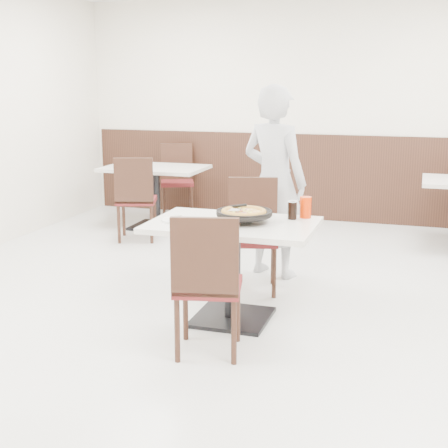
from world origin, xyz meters
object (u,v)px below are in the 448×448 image
(red_cup, at_px, (306,207))
(bg_chair_left_far, at_px, (177,181))
(chair_far, at_px, (253,237))
(diner_person, at_px, (274,182))
(chair_near, at_px, (208,283))
(bg_chair_left_near, at_px, (137,198))
(pizza_pan, at_px, (244,217))
(bg_table_left, at_px, (155,197))
(side_plate, at_px, (173,220))
(main_table, at_px, (232,272))
(pizza, at_px, (244,214))
(cola_glass, at_px, (292,211))

(red_cup, bearing_deg, bg_chair_left_far, 126.77)
(chair_far, xyz_separation_m, diner_person, (0.06, 0.51, 0.39))
(chair_near, height_order, red_cup, chair_near)
(chair_far, relative_size, bg_chair_left_near, 1.00)
(chair_far, bearing_deg, diner_person, -111.56)
(pizza_pan, height_order, bg_chair_left_near, bg_chair_left_near)
(bg_chair_left_near, bearing_deg, chair_far, -55.99)
(bg_table_left, bearing_deg, chair_far, -48.00)
(side_plate, bearing_deg, main_table, 13.40)
(chair_near, bearing_deg, pizza, 71.74)
(main_table, height_order, bg_chair_left_near, bg_chair_left_near)
(diner_person, xyz_separation_m, bg_chair_left_far, (-1.79, 2.11, -0.39))
(cola_glass, distance_m, red_cup, 0.12)
(side_plate, distance_m, cola_glass, 0.89)
(bg_chair_left_far, bearing_deg, chair_far, 100.59)
(pizza, distance_m, bg_table_left, 3.24)
(cola_glass, relative_size, red_cup, 0.81)
(pizza, bearing_deg, bg_table_left, 125.45)
(cola_glass, bearing_deg, pizza, -145.95)
(chair_far, bearing_deg, chair_near, 77.35)
(side_plate, bearing_deg, chair_near, -48.00)
(chair_near, relative_size, side_plate, 5.56)
(side_plate, distance_m, bg_chair_left_far, 3.68)
(pizza, xyz_separation_m, diner_person, (-0.05, 1.18, 0.06))
(chair_far, relative_size, cola_glass, 7.31)
(chair_near, relative_size, cola_glass, 7.31)
(red_cup, relative_size, diner_person, 0.09)
(pizza_pan, bearing_deg, chair_far, 99.68)
(main_table, relative_size, cola_glass, 9.23)
(chair_far, distance_m, bg_chair_left_far, 3.14)
(pizza_pan, bearing_deg, diner_person, 92.66)
(chair_near, xyz_separation_m, side_plate, (-0.44, 0.49, 0.28))
(chair_near, xyz_separation_m, cola_glass, (0.37, 0.83, 0.34))
(chair_near, relative_size, bg_table_left, 0.79)
(main_table, bearing_deg, cola_glass, 31.33)
(bg_chair_left_near, distance_m, bg_chair_left_far, 1.30)
(side_plate, xyz_separation_m, diner_person, (0.45, 1.31, 0.11))
(chair_far, bearing_deg, bg_chair_left_far, -71.38)
(pizza_pan, distance_m, red_cup, 0.49)
(diner_person, bearing_deg, chair_near, 108.38)
(red_cup, relative_size, bg_chair_left_far, 0.17)
(bg_chair_left_near, bearing_deg, main_table, -67.42)
(side_plate, bearing_deg, bg_chair_left_far, 111.45)
(side_plate, xyz_separation_m, cola_glass, (0.82, 0.34, 0.06))
(bg_table_left, distance_m, bg_chair_left_near, 0.63)
(bg_chair_left_far, bearing_deg, cola_glass, 102.14)
(side_plate, bearing_deg, cola_glass, 22.57)
(side_plate, distance_m, red_cup, 0.99)
(bg_table_left, bearing_deg, red_cup, -45.81)
(pizza_pan, xyz_separation_m, side_plate, (-0.51, -0.12, -0.03))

